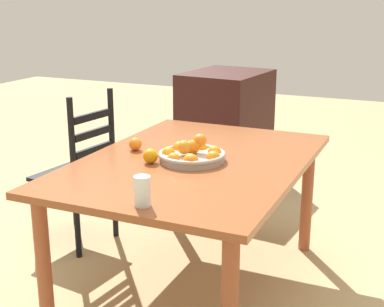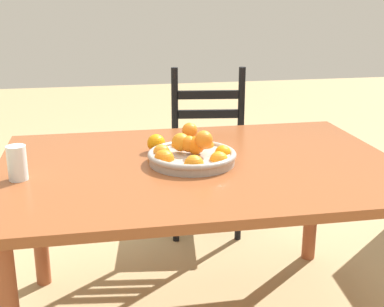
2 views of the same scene
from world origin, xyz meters
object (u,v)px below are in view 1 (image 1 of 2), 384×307
dining_table (194,175)px  orange_loose_0 (150,156)px  chair_near_window (79,174)px  fruit_bowl (192,154)px  drinking_glass (142,191)px  cabinet (226,127)px  orange_loose_1 (135,144)px

dining_table → orange_loose_0: orange_loose_0 is taller
chair_near_window → fruit_bowl: bearing=81.9°
fruit_bowl → drinking_glass: (-0.64, -0.07, 0.03)m
orange_loose_0 → fruit_bowl: bearing=-56.2°
orange_loose_0 → dining_table: bearing=-49.5°
cabinet → drinking_glass: 2.52m
orange_loose_0 → orange_loose_1: bearing=46.7°
chair_near_window → cabinet: (1.55, -0.40, 0.00)m
fruit_bowl → orange_loose_0: bearing=123.8°
orange_loose_0 → orange_loose_1: 0.26m
dining_table → chair_near_window: 0.93m
dining_table → chair_near_window: size_ratio=1.58×
cabinet → orange_loose_1: (-1.73, -0.12, 0.30)m
fruit_bowl → drinking_glass: bearing=-174.0°
orange_loose_1 → drinking_glass: bearing=-148.3°
cabinet → fruit_bowl: (-1.79, -0.48, 0.30)m
dining_table → cabinet: bearing=15.4°
fruit_bowl → drinking_glass: fruit_bowl is taller
chair_near_window → drinking_glass: (-0.89, -0.95, 0.33)m
chair_near_window → cabinet: bearing=172.9°
chair_near_window → cabinet: chair_near_window is taller
fruit_bowl → drinking_glass: size_ratio=2.76×
fruit_bowl → chair_near_window: bearing=74.4°
cabinet → fruit_bowl: 1.88m
chair_near_window → cabinet: size_ratio=1.07×
chair_near_window → drinking_glass: chair_near_window is taller
cabinet → orange_loose_1: size_ratio=13.14×
drinking_glass → orange_loose_0: bearing=25.0°
orange_loose_0 → orange_loose_1: orange_loose_0 is taller
chair_near_window → orange_loose_1: size_ratio=14.00×
chair_near_window → dining_table: bearing=83.9°
orange_loose_0 → cabinet: bearing=9.1°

